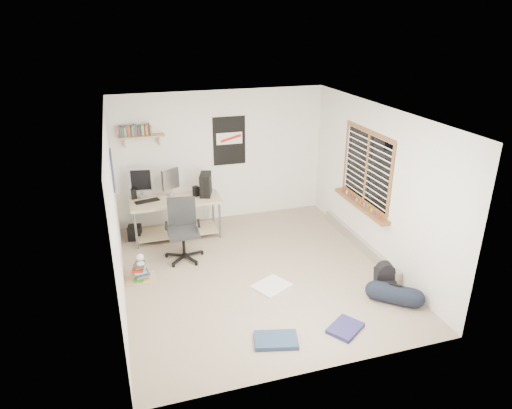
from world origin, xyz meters
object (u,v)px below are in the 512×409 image
object	(u,v)px
office_chair	(183,232)
duffel_bag	(395,294)
backpack	(384,279)
book_stack	(140,270)
desk	(177,218)

from	to	relation	value
office_chair	duffel_bag	world-z (taller)	office_chair
office_chair	duffel_bag	xyz separation A→B (m)	(2.61, -2.13, -0.35)
office_chair	backpack	size ratio (longest dim) A/B	2.88
duffel_bag	book_stack	size ratio (longest dim) A/B	1.27
desk	duffel_bag	size ratio (longest dim) A/B	2.89
office_chair	backpack	distance (m)	3.21
desk	office_chair	world-z (taller)	office_chair
office_chair	book_stack	xyz separation A→B (m)	(-0.74, -0.43, -0.34)
desk	duffel_bag	bearing A→B (deg)	-29.16
backpack	book_stack	xyz separation A→B (m)	(-3.36, 1.39, -0.05)
desk	office_chair	distance (m)	0.87
duffel_bag	book_stack	xyz separation A→B (m)	(-3.35, 1.69, 0.01)
desk	backpack	distance (m)	3.75
office_chair	desk	bearing A→B (deg)	97.04
desk	book_stack	distance (m)	1.51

